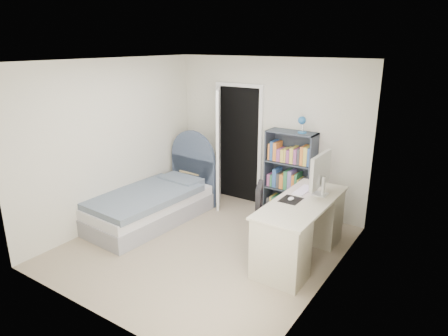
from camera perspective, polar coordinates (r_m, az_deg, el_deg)
The scene contains 8 objects.
room_shell at distance 5.19m, azimuth -2.97°, elevation 1.13°, with size 3.50×3.70×2.60m.
door at distance 6.85m, azimuth 0.25°, elevation 3.36°, with size 0.92×0.72×2.06m.
bed at distance 6.44m, azimuth -9.92°, elevation -4.83°, with size 1.09×2.14×1.29m.
nightstand at distance 7.21m, azimuth -4.04°, elevation -1.10°, with size 0.43×0.43×0.63m.
floor_lamp at distance 6.98m, azimuth -3.59°, elevation -0.85°, with size 0.18×0.18×1.26m.
bookcase at distance 6.48m, azimuth 9.46°, elevation -1.33°, with size 0.78×0.33×1.65m.
desk at distance 5.29m, azimuth 10.97°, elevation -8.24°, with size 0.66×1.66×1.36m.
office_chair at distance 5.28m, azimuth 6.25°, elevation -6.94°, with size 0.57×0.57×0.98m.
Camera 1 is at (2.98, -3.99, 2.72)m, focal length 32.00 mm.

